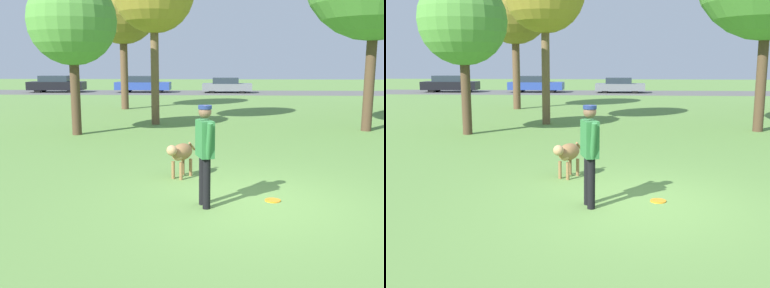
% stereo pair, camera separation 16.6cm
% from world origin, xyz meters
% --- Properties ---
extents(ground_plane, '(120.00, 120.00, 0.00)m').
position_xyz_m(ground_plane, '(0.00, 0.00, 0.00)').
color(ground_plane, '#608C42').
extents(far_road_strip, '(120.00, 6.00, 0.01)m').
position_xyz_m(far_road_strip, '(0.00, 29.29, 0.01)').
color(far_road_strip, '#5B5B59').
rests_on(far_road_strip, ground_plane).
extents(person, '(0.34, 0.70, 1.72)m').
position_xyz_m(person, '(-0.76, -0.23, 1.03)').
color(person, black).
rests_on(person, ground_plane).
extents(dog, '(0.63, 0.98, 0.76)m').
position_xyz_m(dog, '(-1.30, 1.68, 0.53)').
color(dog, olive).
rests_on(dog, ground_plane).
extents(frisbee, '(0.28, 0.28, 0.02)m').
position_xyz_m(frisbee, '(0.44, 0.13, 0.01)').
color(frisbee, orange).
rests_on(frisbee, ground_plane).
extents(tree_near_left, '(2.91, 2.91, 5.23)m').
position_xyz_m(tree_near_left, '(-5.25, 7.34, 3.74)').
color(tree_near_left, '#4C3826').
rests_on(tree_near_left, ground_plane).
extents(tree_far_left, '(3.58, 3.58, 6.93)m').
position_xyz_m(tree_far_left, '(-5.27, 15.92, 5.10)').
color(tree_far_left, brown).
rests_on(tree_far_left, ground_plane).
extents(parked_car_black, '(4.61, 1.92, 1.37)m').
position_xyz_m(parked_car_black, '(-13.60, 29.25, 0.68)').
color(parked_car_black, black).
rests_on(parked_car_black, ground_plane).
extents(parked_car_blue, '(4.52, 1.80, 1.35)m').
position_xyz_m(parked_car_blue, '(-6.43, 29.42, 0.67)').
color(parked_car_blue, '#284293').
rests_on(parked_car_blue, ground_plane).
extents(parked_car_grey, '(4.04, 1.96, 1.23)m').
position_xyz_m(parked_car_grey, '(0.47, 29.26, 0.60)').
color(parked_car_grey, slate).
rests_on(parked_car_grey, ground_plane).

